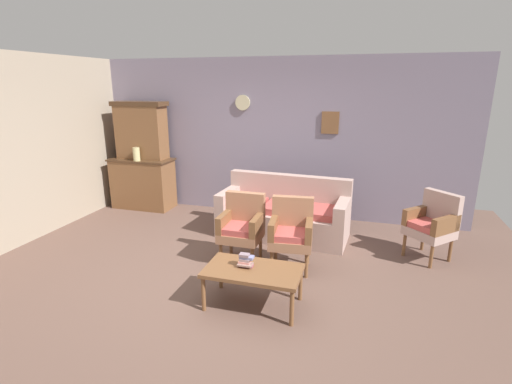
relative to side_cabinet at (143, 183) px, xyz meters
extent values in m
plane|color=brown|center=(2.47, -2.25, -0.47)|extent=(7.68, 7.68, 0.00)
cube|color=gray|center=(2.47, 0.38, 0.88)|extent=(6.40, 0.06, 2.70)
cube|color=brown|center=(3.37, 0.33, 1.18)|extent=(0.28, 0.02, 0.36)
cylinder|color=beige|center=(1.87, 0.33, 1.48)|extent=(0.26, 0.03, 0.26)
cube|color=brown|center=(0.00, 0.00, -0.02)|extent=(1.10, 0.52, 0.90)
cube|color=#462D1B|center=(0.00, 0.00, 0.45)|extent=(1.16, 0.55, 0.03)
cube|color=brown|center=(0.00, 0.08, 0.94)|extent=(0.90, 0.36, 0.95)
cube|color=#462D1B|center=(0.00, 0.08, 1.45)|extent=(0.99, 0.38, 0.08)
cylinder|color=#CAC084|center=(0.03, -0.18, 0.58)|extent=(0.12, 0.12, 0.24)
cube|color=tan|center=(2.83, -0.67, -0.26)|extent=(1.99, 0.94, 0.42)
cube|color=tan|center=(2.86, -0.36, 0.19)|extent=(1.94, 0.30, 0.48)
cube|color=tan|center=(3.72, -0.74, 0.07)|extent=(0.22, 0.81, 0.24)
cube|color=tan|center=(1.95, -0.61, 0.07)|extent=(0.22, 0.81, 0.24)
cube|color=#B74C47|center=(3.39, -0.75, 0.00)|extent=(0.55, 0.59, 0.10)
cube|color=#B74C47|center=(2.83, -0.71, 0.00)|extent=(0.55, 0.59, 0.10)
cube|color=#B74C47|center=(2.27, -0.67, 0.00)|extent=(0.55, 0.59, 0.10)
cube|color=#9E6B4C|center=(2.50, -1.70, -0.09)|extent=(0.52, 0.48, 0.12)
cube|color=#B74C47|center=(2.50, -1.72, 0.00)|extent=(0.44, 0.41, 0.10)
cube|color=#9E6B4C|center=(2.50, -1.50, 0.20)|extent=(0.52, 0.10, 0.46)
cube|color=brown|center=(2.72, -1.70, 0.08)|extent=(0.08, 0.48, 0.22)
cube|color=brown|center=(2.28, -1.70, 0.08)|extent=(0.08, 0.48, 0.22)
cylinder|color=brown|center=(2.71, -1.89, -0.31)|extent=(0.04, 0.04, 0.32)
cylinder|color=brown|center=(2.29, -1.89, -0.31)|extent=(0.04, 0.04, 0.32)
cylinder|color=brown|center=(2.71, -1.51, -0.31)|extent=(0.04, 0.04, 0.32)
cylinder|color=brown|center=(2.29, -1.51, -0.31)|extent=(0.04, 0.04, 0.32)
cube|color=#9E6B4C|center=(3.16, -1.71, -0.09)|extent=(0.57, 0.53, 0.12)
cube|color=#B74C47|center=(3.16, -1.73, 0.00)|extent=(0.48, 0.45, 0.10)
cube|color=#9E6B4C|center=(3.14, -1.51, 0.20)|extent=(0.53, 0.16, 0.46)
cube|color=brown|center=(3.38, -1.68, 0.08)|extent=(0.13, 0.49, 0.22)
cube|color=brown|center=(2.94, -1.73, 0.08)|extent=(0.13, 0.49, 0.22)
cylinder|color=brown|center=(3.39, -1.87, -0.31)|extent=(0.04, 0.04, 0.32)
cylinder|color=brown|center=(2.97, -1.92, -0.31)|extent=(0.04, 0.04, 0.32)
cylinder|color=brown|center=(3.35, -1.50, -0.31)|extent=(0.04, 0.04, 0.32)
cylinder|color=brown|center=(2.93, -1.54, -0.31)|extent=(0.04, 0.04, 0.32)
cube|color=tan|center=(4.85, -0.90, -0.09)|extent=(0.71, 0.71, 0.12)
cube|color=#B74C47|center=(4.84, -0.91, 0.00)|extent=(0.60, 0.60, 0.10)
cube|color=tan|center=(4.99, -0.76, 0.20)|extent=(0.44, 0.43, 0.46)
cube|color=brown|center=(5.01, -1.05, 0.08)|extent=(0.39, 0.40, 0.22)
cube|color=brown|center=(4.69, -0.75, 0.08)|extent=(0.39, 0.40, 0.22)
cylinder|color=brown|center=(4.87, -1.18, -0.31)|extent=(0.04, 0.04, 0.32)
cylinder|color=brown|center=(4.57, -0.89, -0.31)|extent=(0.04, 0.04, 0.32)
cylinder|color=brown|center=(5.14, -0.91, -0.31)|extent=(0.04, 0.04, 0.32)
cylinder|color=brown|center=(4.83, -0.62, -0.31)|extent=(0.04, 0.04, 0.32)
cube|color=brown|center=(2.94, -2.62, -0.07)|extent=(1.00, 0.56, 0.04)
cylinder|color=brown|center=(2.48, -2.38, -0.28)|extent=(0.04, 0.04, 0.38)
cylinder|color=brown|center=(3.40, -2.38, -0.28)|extent=(0.04, 0.04, 0.38)
cylinder|color=brown|center=(2.48, -2.86, -0.28)|extent=(0.04, 0.04, 0.38)
cylinder|color=brown|center=(3.40, -2.86, -0.28)|extent=(0.04, 0.04, 0.38)
cube|color=#8F4961|center=(2.85, -2.58, -0.04)|extent=(0.15, 0.07, 0.02)
cube|color=gray|center=(2.85, -2.60, -0.02)|extent=(0.15, 0.11, 0.02)
cube|color=tan|center=(2.84, -2.59, 0.00)|extent=(0.12, 0.07, 0.02)
cube|color=gray|center=(2.84, -2.58, 0.03)|extent=(0.11, 0.08, 0.03)
cube|color=#7B7CA8|center=(2.86, -2.57, 0.05)|extent=(0.15, 0.08, 0.03)
cube|color=gray|center=(2.84, -2.59, 0.08)|extent=(0.10, 0.07, 0.03)
camera|label=1|loc=(3.97, -6.03, 1.80)|focal=26.67mm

